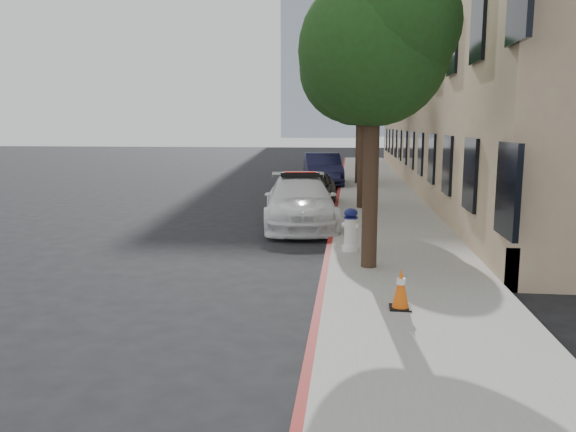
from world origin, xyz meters
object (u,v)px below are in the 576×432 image
(parked_car_mid, at_px, (308,190))
(parked_car_far, at_px, (322,170))
(fire_hydrant, at_px, (351,230))
(traffic_cone, at_px, (401,289))
(police_car, at_px, (300,202))

(parked_car_mid, bearing_deg, parked_car_far, 95.67)
(parked_car_far, relative_size, fire_hydrant, 4.97)
(parked_car_mid, xyz_separation_m, traffic_cone, (2.22, -10.88, -0.22))
(parked_car_mid, relative_size, parked_car_far, 0.85)
(fire_hydrant, bearing_deg, traffic_cone, -58.23)
(traffic_cone, bearing_deg, fire_hydrant, 101.00)
(police_car, distance_m, traffic_cone, 7.91)
(parked_car_mid, height_order, parked_car_far, parked_car_far)
(parked_car_mid, xyz_separation_m, fire_hydrant, (1.47, -7.00, -0.07))
(parked_car_mid, height_order, fire_hydrant, parked_car_mid)
(parked_car_mid, distance_m, parked_car_far, 7.68)
(traffic_cone, bearing_deg, parked_car_mid, 101.55)
(police_car, height_order, parked_car_mid, police_car)
(fire_hydrant, bearing_deg, parked_car_far, 115.99)
(police_car, bearing_deg, traffic_cone, -80.75)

